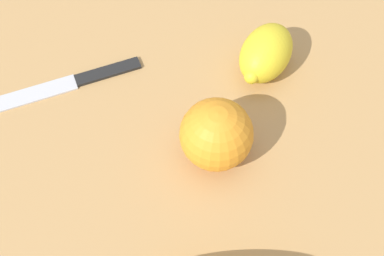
% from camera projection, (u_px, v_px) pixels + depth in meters
% --- Properties ---
extents(ground_plane, '(3.00, 3.00, 0.00)m').
position_uv_depth(ground_plane, '(210.00, 204.00, 0.54)').
color(ground_plane, tan).
extents(orange, '(0.08, 0.08, 0.08)m').
position_uv_depth(orange, '(216.00, 134.00, 0.54)').
color(orange, orange).
rests_on(orange, ground_plane).
extents(lemon, '(0.10, 0.09, 0.06)m').
position_uv_depth(lemon, '(266.00, 53.00, 0.61)').
color(lemon, yellow).
rests_on(lemon, ground_plane).
extents(paring_knife, '(0.07, 0.18, 0.01)m').
position_uv_depth(paring_knife, '(72.00, 82.00, 0.62)').
color(paring_knife, silver).
rests_on(paring_knife, ground_plane).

